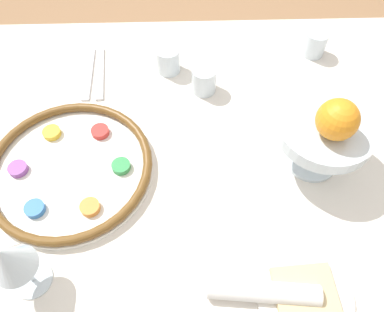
# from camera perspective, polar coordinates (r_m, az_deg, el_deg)

# --- Properties ---
(ground_plane) EXTENTS (8.00, 8.00, 0.00)m
(ground_plane) POSITION_cam_1_polar(r_m,az_deg,el_deg) (1.49, 1.15, -16.97)
(ground_plane) COLOR #99704C
(dining_table) EXTENTS (1.36, 1.05, 0.72)m
(dining_table) POSITION_cam_1_polar(r_m,az_deg,el_deg) (1.15, 1.46, -11.77)
(dining_table) COLOR silver
(dining_table) RESTS_ON ground_plane
(seder_plate) EXTENTS (0.36, 0.36, 0.03)m
(seder_plate) POSITION_cam_1_polar(r_m,az_deg,el_deg) (0.85, -18.11, -1.74)
(seder_plate) COLOR white
(seder_plate) RESTS_ON dining_table
(wine_glass) EXTENTS (0.08, 0.08, 0.15)m
(wine_glass) POSITION_cam_1_polar(r_m,az_deg,el_deg) (0.69, -26.10, -14.11)
(wine_glass) COLOR silver
(wine_glass) RESTS_ON dining_table
(fruit_stand) EXTENTS (0.20, 0.20, 0.13)m
(fruit_stand) POSITION_cam_1_polar(r_m,az_deg,el_deg) (0.80, 19.39, 3.39)
(fruit_stand) COLOR silver
(fruit_stand) RESTS_ON dining_table
(orange_fruit) EXTENTS (0.08, 0.08, 0.08)m
(orange_fruit) POSITION_cam_1_polar(r_m,az_deg,el_deg) (0.74, 21.22, 5.46)
(orange_fruit) COLOR orange
(orange_fruit) RESTS_ON fruit_stand
(bread_plate) EXTENTS (0.17, 0.17, 0.02)m
(bread_plate) POSITION_cam_1_polar(r_m,az_deg,el_deg) (0.74, 16.88, -19.89)
(bread_plate) COLOR silver
(bread_plate) RESTS_ON dining_table
(napkin_roll) EXTENTS (0.20, 0.06, 0.04)m
(napkin_roll) POSITION_cam_1_polar(r_m,az_deg,el_deg) (0.72, 10.82, -19.64)
(napkin_roll) COLOR white
(napkin_roll) RESTS_ON dining_table
(cup_near) EXTENTS (0.06, 0.06, 0.07)m
(cup_near) POSITION_cam_1_polar(r_m,az_deg,el_deg) (0.95, 1.83, 11.52)
(cup_near) COLOR silver
(cup_near) RESTS_ON dining_table
(cup_mid) EXTENTS (0.06, 0.06, 0.07)m
(cup_mid) POSITION_cam_1_polar(r_m,az_deg,el_deg) (1.00, -3.65, 14.39)
(cup_mid) COLOR silver
(cup_mid) RESTS_ON dining_table
(cup_far) EXTENTS (0.06, 0.06, 0.07)m
(cup_far) POSITION_cam_1_polar(r_m,az_deg,el_deg) (1.10, 18.20, 16.01)
(cup_far) COLOR silver
(cup_far) RESTS_ON dining_table
(fork_left) EXTENTS (0.03, 0.19, 0.01)m
(fork_left) POSITION_cam_1_polar(r_m,az_deg,el_deg) (1.05, -15.48, 12.03)
(fork_left) COLOR silver
(fork_left) RESTS_ON dining_table
(fork_right) EXTENTS (0.04, 0.19, 0.01)m
(fork_right) POSITION_cam_1_polar(r_m,az_deg,el_deg) (1.04, -13.84, 12.15)
(fork_right) COLOR silver
(fork_right) RESTS_ON dining_table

